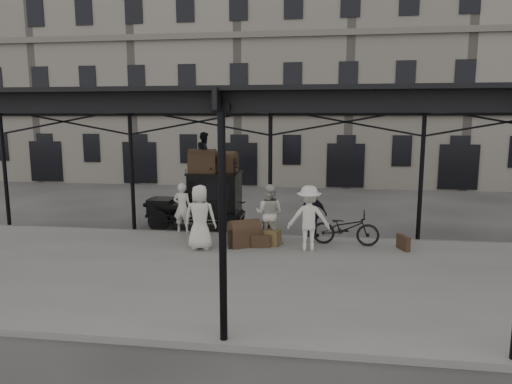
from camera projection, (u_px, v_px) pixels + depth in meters
ground at (263, 255)px, 14.08m from camera, size 120.00×120.00×0.00m
platform at (254, 274)px, 12.12m from camera, size 28.00×8.00×0.15m
canopy at (255, 101)px, 11.67m from camera, size 22.50×9.00×4.74m
building_frontage at (296, 76)px, 30.56m from camera, size 64.00×8.00×14.00m
taxi at (207, 198)px, 17.22m from camera, size 3.65×1.55×2.18m
porter_left at (182, 208)px, 16.10m from camera, size 0.67×0.45×1.79m
porter_midleft at (269, 214)px, 14.73m from camera, size 1.08×0.92×1.94m
porter_centre at (200, 217)px, 14.03m from camera, size 1.03×0.71×2.01m
porter_official at (313, 213)px, 15.48m from camera, size 1.06×0.77×1.66m
porter_right at (309, 218)px, 13.95m from camera, size 1.34×0.83×2.00m
bicycle at (346, 228)px, 14.57m from camera, size 2.16×0.89×1.11m
porter_roof at (205, 152)px, 16.86m from camera, size 0.74×0.85×1.49m
steamer_trunk_roof_near at (203, 163)px, 16.78m from camera, size 1.04×0.68×0.73m
steamer_trunk_roof_far at (225, 163)px, 17.12m from camera, size 0.98×0.72×0.65m
steamer_trunk_platform at (244, 235)px, 14.47m from camera, size 1.13×0.99×0.71m
wicker_hamper at (270, 237)px, 14.61m from camera, size 0.71×0.61×0.50m
suitcase_upright at (403, 243)px, 14.07m from camera, size 0.35×0.61×0.45m
suitcase_flat at (261, 241)px, 14.31m from camera, size 0.62×0.26×0.40m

